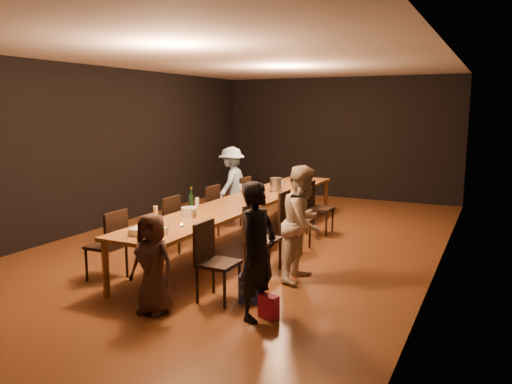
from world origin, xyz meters
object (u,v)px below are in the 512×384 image
at_px(chair_left_0, 106,245).
at_px(birthday_cake, 148,232).
at_px(plate_stack, 189,212).
at_px(woman_birthday, 258,251).
at_px(table, 248,202).
at_px(woman_tan, 303,223).
at_px(champagne_bottle, 191,198).
at_px(chair_right_3, 320,208).
at_px(chair_right_2, 295,221).
at_px(chair_left_3, 237,200).
at_px(child, 152,263).
at_px(chair_right_0, 218,262).
at_px(man_blue, 232,183).
at_px(chair_right_1, 263,238).
at_px(chair_left_2, 204,211).
at_px(chair_left_1, 162,226).
at_px(ice_bucket, 276,184).

distance_m(chair_left_0, birthday_cake, 0.97).
bearing_deg(plate_stack, woman_birthday, -34.59).
relative_size(table, chair_left_0, 6.45).
distance_m(woman_tan, champagne_bottle, 1.86).
bearing_deg(chair_right_3, chair_right_2, -0.00).
xyz_separation_m(chair_left_3, child, (1.23, -4.20, 0.09)).
distance_m(chair_right_0, chair_right_3, 3.60).
bearing_deg(child, champagne_bottle, 112.92).
distance_m(man_blue, champagne_bottle, 2.73).
height_order(table, woman_birthday, woman_birthday).
bearing_deg(birthday_cake, chair_right_1, 60.59).
bearing_deg(chair_right_1, chair_left_2, -125.22).
distance_m(chair_left_0, champagne_bottle, 1.47).
bearing_deg(chair_left_1, champagne_bottle, -75.57).
xyz_separation_m(chair_right_1, woman_birthday, (0.62, -1.42, 0.27)).
height_order(chair_right_1, birthday_cake, chair_right_1).
xyz_separation_m(table, woman_birthday, (1.47, -2.62, 0.04)).
bearing_deg(child, table, 98.48).
bearing_deg(woman_birthday, table, 36.37).
height_order(chair_left_0, chair_left_2, same).
bearing_deg(chair_left_3, birthday_cake, -167.03).
distance_m(chair_right_0, child, 0.77).
distance_m(chair_right_1, chair_left_2, 2.08).
distance_m(chair_left_1, birthday_cake, 1.71).
bearing_deg(birthday_cake, chair_right_0, 16.11).
bearing_deg(man_blue, chair_left_0, -0.20).
distance_m(chair_right_2, chair_left_1, 2.08).
bearing_deg(chair_right_2, chair_left_1, -54.78).
relative_size(table, child, 5.38).
bearing_deg(champagne_bottle, plate_stack, -60.22).
xyz_separation_m(child, plate_stack, (-0.51, 1.48, 0.25)).
height_order(chair_right_3, chair_left_3, same).
xyz_separation_m(chair_left_2, chair_left_3, (0.00, 1.20, 0.00)).
xyz_separation_m(table, chair_right_2, (0.85, 0.00, -0.24)).
relative_size(chair_right_0, plate_stack, 4.28).
distance_m(chair_right_2, chair_right_3, 1.20).
relative_size(birthday_cake, ice_bucket, 1.52).
distance_m(chair_left_2, chair_left_3, 1.20).
xyz_separation_m(chair_right_3, chair_left_1, (-1.70, -2.40, 0.00)).
xyz_separation_m(chair_right_3, birthday_cake, (-0.82, -3.83, 0.33)).
bearing_deg(chair_right_1, chair_left_3, -144.69).
relative_size(chair_left_2, woman_birthday, 0.63).
relative_size(chair_right_1, woman_tan, 0.62).
bearing_deg(chair_right_0, woman_birthday, 69.96).
height_order(chair_right_1, champagne_bottle, champagne_bottle).
bearing_deg(chair_left_3, table, -144.69).
xyz_separation_m(chair_right_3, chair_left_0, (-1.70, -3.60, 0.00)).
bearing_deg(child, chair_left_2, 113.55).
distance_m(woman_birthday, woman_tan, 1.35).
bearing_deg(woman_tan, champagne_bottle, 85.76).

